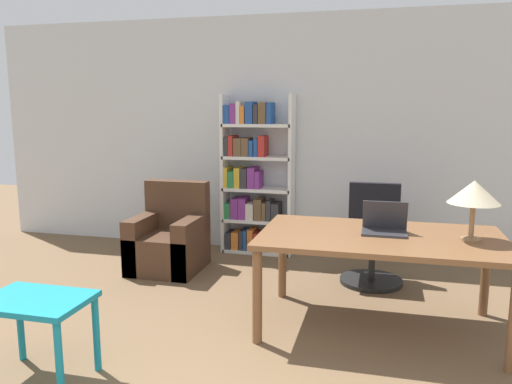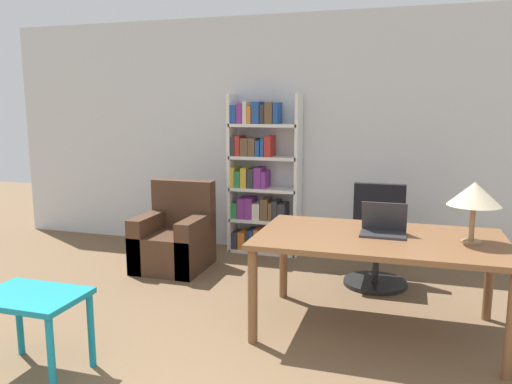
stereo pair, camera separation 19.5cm
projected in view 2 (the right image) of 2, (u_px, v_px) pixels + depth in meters
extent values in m
cube|color=silver|center=(322.00, 136.00, 5.62)|extent=(8.00, 0.06, 2.70)
cube|color=brown|center=(379.00, 239.00, 3.67)|extent=(1.79, 1.04, 0.04)
cylinder|color=brown|center=(253.00, 296.00, 3.54)|extent=(0.07, 0.07, 0.69)
cylinder|color=brown|center=(512.00, 326.00, 3.06)|extent=(0.07, 0.07, 0.69)
cylinder|color=brown|center=(284.00, 259.00, 4.41)|extent=(0.07, 0.07, 0.69)
cylinder|color=brown|center=(489.00, 278.00, 3.93)|extent=(0.07, 0.07, 0.69)
cube|color=#2D2D33|center=(383.00, 234.00, 3.70)|extent=(0.33, 0.24, 0.02)
cube|color=#2D2D33|center=(384.00, 216.00, 3.75)|extent=(0.33, 0.09, 0.23)
cube|color=#19233D|center=(384.00, 216.00, 3.75)|extent=(0.30, 0.08, 0.20)
cylinder|color=olive|center=(471.00, 242.00, 3.50)|extent=(0.14, 0.14, 0.01)
cylinder|color=olive|center=(472.00, 223.00, 3.47)|extent=(0.04, 0.04, 0.25)
cone|color=#C6B793|center=(474.00, 194.00, 3.44)|extent=(0.36, 0.36, 0.16)
cylinder|color=black|center=(375.00, 283.00, 4.76)|extent=(0.60, 0.60, 0.04)
cylinder|color=#262626|center=(376.00, 265.00, 4.73)|extent=(0.06, 0.06, 0.31)
cube|color=black|center=(377.00, 244.00, 4.70)|extent=(0.52, 0.52, 0.10)
cube|color=black|center=(379.00, 209.00, 4.85)|extent=(0.49, 0.08, 0.49)
cube|color=teal|center=(31.00, 297.00, 3.08)|extent=(0.64, 0.45, 0.04)
cylinder|color=teal|center=(51.00, 358.00, 2.87)|extent=(0.04, 0.04, 0.50)
cylinder|color=teal|center=(19.00, 319.00, 3.39)|extent=(0.04, 0.04, 0.50)
cylinder|color=teal|center=(91.00, 330.00, 3.23)|extent=(0.04, 0.04, 0.50)
cube|color=#472D1E|center=(173.00, 250.00, 5.22)|extent=(0.69, 0.71, 0.39)
cube|color=#472D1E|center=(184.00, 204.00, 5.41)|extent=(0.69, 0.16, 0.51)
cube|color=#472D1E|center=(151.00, 240.00, 5.29)|extent=(0.16, 0.71, 0.57)
cube|color=#472D1E|center=(196.00, 244.00, 5.13)|extent=(0.16, 0.71, 0.57)
cube|color=white|center=(232.00, 174.00, 5.80)|extent=(0.04, 0.28, 1.82)
cube|color=white|center=(298.00, 176.00, 5.58)|extent=(0.04, 0.28, 1.82)
cube|color=white|center=(264.00, 250.00, 5.84)|extent=(0.78, 0.28, 0.04)
cube|color=#333338|center=(237.00, 239.00, 5.92)|extent=(0.07, 0.24, 0.19)
cube|color=orange|center=(244.00, 239.00, 5.89)|extent=(0.09, 0.24, 0.20)
cube|color=#333338|center=(250.00, 238.00, 5.87)|extent=(0.04, 0.24, 0.23)
cube|color=#234C99|center=(254.00, 239.00, 5.86)|extent=(0.04, 0.24, 0.23)
cube|color=orange|center=(259.00, 238.00, 5.84)|extent=(0.07, 0.24, 0.24)
cube|color=#B72D28|center=(266.00, 241.00, 5.82)|extent=(0.08, 0.24, 0.21)
cube|color=#234C99|center=(273.00, 240.00, 5.79)|extent=(0.08, 0.24, 0.24)
cube|color=gold|center=(279.00, 242.00, 5.77)|extent=(0.06, 0.24, 0.20)
cube|color=silver|center=(285.00, 242.00, 5.75)|extent=(0.09, 0.24, 0.21)
cube|color=white|center=(264.00, 220.00, 5.78)|extent=(0.78, 0.28, 0.04)
cube|color=#2D7F47|center=(237.00, 209.00, 5.86)|extent=(0.07, 0.24, 0.18)
cube|color=#7F338C|center=(244.00, 207.00, 5.83)|extent=(0.09, 0.24, 0.24)
cube|color=#7F338C|center=(251.00, 208.00, 5.80)|extent=(0.08, 0.24, 0.24)
cube|color=silver|center=(258.00, 210.00, 5.78)|extent=(0.09, 0.24, 0.19)
cube|color=brown|center=(266.00, 208.00, 5.75)|extent=(0.09, 0.24, 0.24)
cube|color=brown|center=(272.00, 211.00, 5.73)|extent=(0.05, 0.24, 0.20)
cube|color=#333338|center=(277.00, 210.00, 5.71)|extent=(0.05, 0.24, 0.23)
cube|color=#333338|center=(283.00, 211.00, 5.70)|extent=(0.08, 0.24, 0.20)
cube|color=white|center=(264.00, 189.00, 5.72)|extent=(0.78, 0.28, 0.04)
cube|color=gold|center=(235.00, 176.00, 5.80)|extent=(0.04, 0.24, 0.23)
cube|color=#2D7F47|center=(240.00, 179.00, 5.78)|extent=(0.07, 0.24, 0.19)
cube|color=gold|center=(246.00, 177.00, 5.76)|extent=(0.07, 0.24, 0.23)
cube|color=#333338|center=(253.00, 178.00, 5.74)|extent=(0.07, 0.24, 0.22)
cube|color=#7F338C|center=(260.00, 177.00, 5.71)|extent=(0.08, 0.24, 0.24)
cube|color=#7F338C|center=(266.00, 179.00, 5.70)|extent=(0.05, 0.24, 0.19)
cube|color=white|center=(264.00, 158.00, 5.66)|extent=(0.78, 0.28, 0.04)
cube|color=#333338|center=(236.00, 146.00, 5.74)|extent=(0.05, 0.24, 0.21)
cube|color=#B72D28|center=(240.00, 145.00, 5.72)|extent=(0.05, 0.24, 0.23)
cube|color=brown|center=(247.00, 147.00, 5.70)|extent=(0.09, 0.24, 0.20)
cube|color=brown|center=(254.00, 147.00, 5.67)|extent=(0.08, 0.24, 0.20)
cube|color=#234C99|center=(260.00, 148.00, 5.66)|extent=(0.05, 0.24, 0.18)
cube|color=#234C99|center=(264.00, 147.00, 5.64)|extent=(0.04, 0.24, 0.20)
cube|color=#B72D28|center=(270.00, 146.00, 5.62)|extent=(0.07, 0.24, 0.23)
cube|color=white|center=(265.00, 125.00, 5.60)|extent=(0.78, 0.28, 0.04)
cube|color=#234C99|center=(236.00, 114.00, 5.67)|extent=(0.07, 0.24, 0.21)
cube|color=#7F338C|center=(242.00, 114.00, 5.65)|extent=(0.07, 0.24, 0.23)
cube|color=silver|center=(247.00, 112.00, 5.63)|extent=(0.05, 0.24, 0.25)
cube|color=orange|center=(252.00, 115.00, 5.62)|extent=(0.05, 0.24, 0.20)
cube|color=#234C99|center=(258.00, 113.00, 5.60)|extent=(0.09, 0.24, 0.24)
cube|color=#333338|center=(264.00, 114.00, 5.58)|extent=(0.05, 0.24, 0.21)
cube|color=brown|center=(271.00, 113.00, 5.55)|extent=(0.09, 0.24, 0.24)
cube|color=#234C99|center=(278.00, 113.00, 5.53)|extent=(0.05, 0.24, 0.23)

